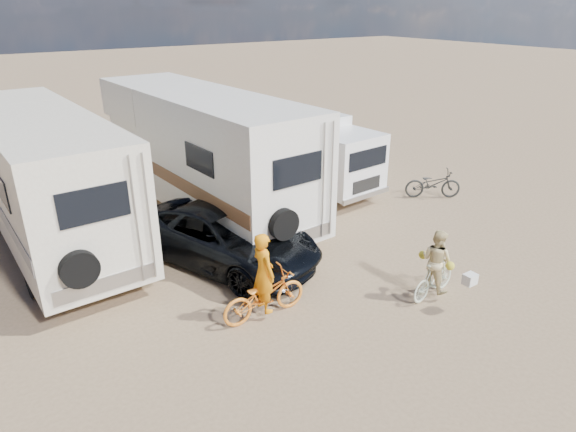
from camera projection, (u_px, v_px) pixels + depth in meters
ground at (344, 307)px, 11.20m from camera, size 140.00×140.00×0.00m
rv_main at (203, 154)px, 15.65m from camera, size 3.18×9.53×3.80m
rv_left at (46, 181)px, 13.54m from camera, size 2.91×9.06×3.64m
box_truck at (305, 151)px, 18.11m from camera, size 2.68×6.23×2.66m
dark_suv at (224, 236)px, 12.91m from camera, size 4.14×5.77×1.46m
bike_man at (264, 295)px, 10.70m from camera, size 1.98×0.73×1.03m
bike_woman at (434, 278)px, 11.48m from camera, size 1.54×0.61×0.90m
rider_man at (264, 280)px, 10.55m from camera, size 0.44×0.66×1.79m
rider_woman at (435, 267)px, 11.37m from camera, size 0.65×0.78×1.48m
bike_parked at (433, 184)px, 17.31m from camera, size 1.94×1.62×1.00m
cooler at (229, 257)px, 12.99m from camera, size 0.59×0.52×0.39m
crate at (258, 232)px, 14.41m from camera, size 0.52×0.52×0.40m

